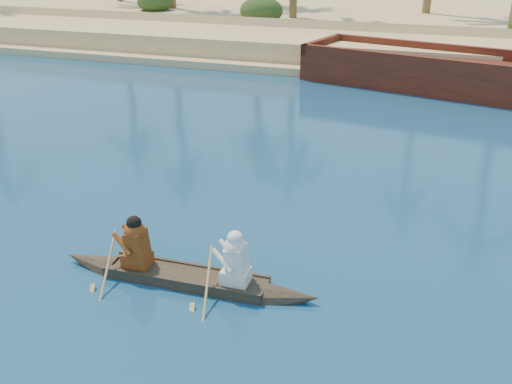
% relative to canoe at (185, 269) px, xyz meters
% --- Properties ---
extents(sandy_embankment, '(150.00, 51.00, 1.50)m').
position_rel_canoe_xyz_m(sandy_embankment, '(-2.02, 42.30, 0.26)').
color(sandy_embankment, '#E1C87F').
rests_on(sandy_embankment, ground).
extents(shrub_cluster, '(100.00, 6.00, 2.40)m').
position_rel_canoe_xyz_m(shrub_cluster, '(-2.02, 26.91, 0.93)').
color(shrub_cluster, '#1D3513').
rests_on(shrub_cluster, ground).
extents(canoe, '(5.16, 0.86, 1.42)m').
position_rel_canoe_xyz_m(canoe, '(0.00, 0.00, 0.00)').
color(canoe, '#3F3422').
rests_on(canoe, ground).
extents(barge_mid, '(11.80, 6.29, 1.87)m').
position_rel_canoe_xyz_m(barge_mid, '(3.50, 17.41, 0.38)').
color(barge_mid, '#602414').
rests_on(barge_mid, ground).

